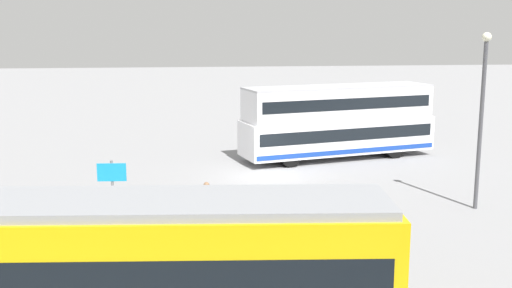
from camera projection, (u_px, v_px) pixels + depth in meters
The scene contains 7 objects.
ground_plane at pixel (265, 177), 29.65m from camera, with size 160.00×160.00×0.00m, color gray.
double_decker_bus at pixel (338, 121), 33.50m from camera, with size 10.91×5.11×3.93m.
tram_yellow at pixel (53, 271), 13.73m from camera, with size 15.26×3.85×3.41m.
pedestrian_near_railing at pixel (207, 200), 22.38m from camera, with size 0.36×0.36×1.59m.
pedestrian_railing at pixel (243, 195), 23.71m from camera, with size 9.44×0.88×1.08m.
info_sign at pixel (112, 180), 22.36m from camera, with size 1.04×0.15×2.35m.
street_lamp at pixel (482, 108), 23.80m from camera, with size 0.36×0.36×6.85m.
Camera 1 is at (3.79, 28.58, 7.10)m, focal length 43.72 mm.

